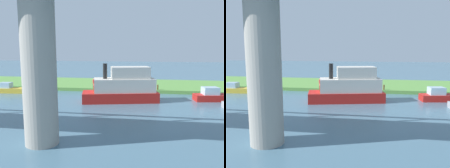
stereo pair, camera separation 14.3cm
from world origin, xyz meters
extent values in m
plane|color=#476B7F|center=(0.00, 0.00, 0.00)|extent=(160.00, 160.00, 0.00)
cube|color=#5B9342|center=(0.00, -6.00, 0.25)|extent=(80.00, 12.00, 0.50)
cylinder|color=#9E998E|center=(2.37, 19.79, 5.25)|extent=(2.27, 2.27, 10.51)
cylinder|color=#2D334C|center=(3.78, -1.24, 0.78)|extent=(0.29, 0.29, 0.55)
cylinder|color=red|center=(3.78, -1.24, 1.35)|extent=(0.39, 0.39, 0.60)
sphere|color=tan|center=(3.78, -1.24, 1.77)|extent=(0.24, 0.24, 0.24)
cylinder|color=brown|center=(-5.90, -0.41, 0.86)|extent=(0.20, 0.20, 0.72)
cube|color=red|center=(-1.22, 5.87, 0.61)|extent=(9.56, 5.03, 1.21)
cube|color=beige|center=(-1.71, 5.75, 2.02)|extent=(7.72, 4.32, 1.62)
cube|color=beige|center=(-2.40, 5.59, 3.54)|extent=(4.96, 3.28, 1.42)
cylinder|color=black|center=(0.56, 6.28, 3.74)|extent=(0.51, 0.51, 1.82)
cube|color=#D84C2D|center=(1.15, 6.42, 1.67)|extent=(1.99, 2.14, 0.91)
cube|color=gold|center=(15.48, 2.60, 0.35)|extent=(4.56, 1.90, 0.69)
cube|color=silver|center=(16.07, 2.64, 1.09)|extent=(1.69, 1.38, 0.79)
cube|color=red|center=(-12.85, 3.62, 0.40)|extent=(5.37, 2.63, 0.80)
cube|color=silver|center=(-12.17, 3.73, 1.26)|extent=(2.06, 1.74, 0.91)
camera|label=1|loc=(-4.92, 34.69, 6.54)|focal=38.84mm
camera|label=2|loc=(-5.06, 34.67, 6.54)|focal=38.84mm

